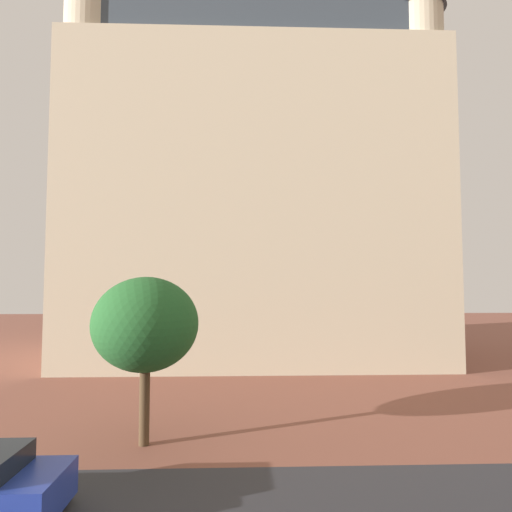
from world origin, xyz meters
The scene contains 2 objects.
landmark_building centered at (0.18, 30.44, 11.48)m, with size 23.30×13.60×35.28m.
tree_curb_far centered at (-3.81, 14.30, 3.73)m, with size 3.33×3.33×5.25m.
Camera 1 is at (-0.78, 0.58, 5.08)m, focal length 29.83 mm.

